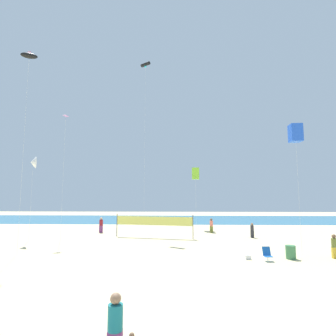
# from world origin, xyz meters

# --- Properties ---
(ground_plane) EXTENTS (120.00, 120.00, 0.00)m
(ground_plane) POSITION_xyz_m (0.00, 0.00, 0.00)
(ground_plane) COLOR beige
(ocean_band) EXTENTS (120.00, 20.00, 0.01)m
(ocean_band) POSITION_xyz_m (0.00, 34.64, 0.00)
(ocean_band) COLOR teal
(ocean_band) RESTS_ON ground
(mother_figure) EXTENTS (0.39, 0.39, 1.71)m
(mother_figure) POSITION_xyz_m (-0.66, -9.10, 0.91)
(mother_figure) COLOR #7A3872
(mother_figure) RESTS_ON ground
(beachgoer_charcoal_shirt) EXTENTS (0.35, 0.35, 1.52)m
(beachgoer_charcoal_shirt) POSITION_xyz_m (8.73, 12.02, 0.81)
(beachgoer_charcoal_shirt) COLOR #2D2D33
(beachgoer_charcoal_shirt) RESTS_ON ground
(beachgoer_olive_shirt) EXTENTS (0.37, 0.37, 1.63)m
(beachgoer_olive_shirt) POSITION_xyz_m (11.78, 2.79, 0.87)
(beachgoer_olive_shirt) COLOR gold
(beachgoer_olive_shirt) RESTS_ON ground
(beachgoer_coral_shirt) EXTENTS (0.38, 0.38, 1.68)m
(beachgoer_coral_shirt) POSITION_xyz_m (4.97, 15.75, 0.90)
(beachgoer_coral_shirt) COLOR olive
(beachgoer_coral_shirt) RESTS_ON ground
(beachgoer_maroon_shirt) EXTENTS (0.42, 0.42, 1.82)m
(beachgoer_maroon_shirt) POSITION_xyz_m (-8.18, 15.35, 0.97)
(beachgoer_maroon_shirt) COLOR #7A3872
(beachgoer_maroon_shirt) RESTS_ON ground
(folding_beach_chair) EXTENTS (0.52, 0.65, 0.89)m
(folding_beach_chair) POSITION_xyz_m (6.91, 1.97, 0.47)
(folding_beach_chair) COLOR #1959B2
(folding_beach_chair) RESTS_ON ground
(trash_barrel) EXTENTS (0.66, 0.66, 0.90)m
(trash_barrel) POSITION_xyz_m (8.69, 2.56, 0.45)
(trash_barrel) COLOR #3F7F4C
(trash_barrel) RESTS_ON ground
(volleyball_net) EXTENTS (8.19, 1.69, 2.40)m
(volleyball_net) POSITION_xyz_m (-1.55, 11.65, 1.64)
(volleyball_net) COLOR #4C4C51
(volleyball_net) RESTS_ON ground
(beach_handbag) EXTENTS (0.36, 0.18, 0.29)m
(beach_handbag) POSITION_xyz_m (5.73, 2.31, 0.14)
(beach_handbag) COLOR white
(beach_handbag) RESTS_ON ground
(kite_blue_box) EXTENTS (0.90, 0.90, 9.80)m
(kite_blue_box) POSITION_xyz_m (10.09, 3.97, 9.11)
(kite_blue_box) COLOR silver
(kite_blue_box) RESTS_ON ground
(kite_white_delta) EXTENTS (1.08, 1.22, 8.22)m
(kite_white_delta) POSITION_xyz_m (-13.29, 9.00, 7.62)
(kite_white_delta) COLOR silver
(kite_white_delta) RESTS_ON ground
(kite_pink_diamond) EXTENTS (0.69, 0.69, 12.72)m
(kite_pink_diamond) POSITION_xyz_m (-10.45, 9.54, 12.17)
(kite_pink_diamond) COLOR silver
(kite_pink_diamond) RESTS_ON ground
(kite_black_tube) EXTENTS (1.32, 1.06, 21.43)m
(kite_black_tube) POSITION_xyz_m (-3.10, 15.83, 21.07)
(kite_black_tube) COLOR silver
(kite_black_tube) RESTS_ON ground
(kite_black_inflatable) EXTENTS (1.27, 1.23, 15.74)m
(kite_black_inflatable) POSITION_xyz_m (-10.80, 3.15, 15.33)
(kite_black_inflatable) COLOR silver
(kite_black_inflatable) RESTS_ON ground
(kite_lime_box) EXTENTS (1.05, 1.05, 8.21)m
(kite_lime_box) POSITION_xyz_m (3.45, 19.94, 7.42)
(kite_lime_box) COLOR silver
(kite_lime_box) RESTS_ON ground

